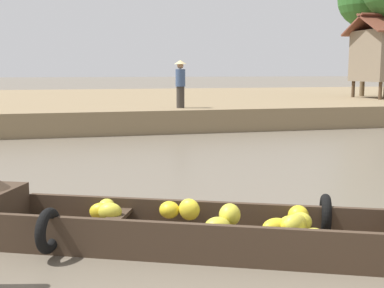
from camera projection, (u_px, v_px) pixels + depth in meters
ground_plane at (172, 160)px, 11.96m from camera, size 300.00×300.00×0.00m
riverbank_strip at (112, 104)px, 26.03m from camera, size 160.00×20.00×0.78m
banana_boat at (198, 225)px, 5.99m from camera, size 5.80×3.24×0.82m
vendor_person at (180, 81)px, 17.73m from camera, size 0.44×0.44×1.66m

